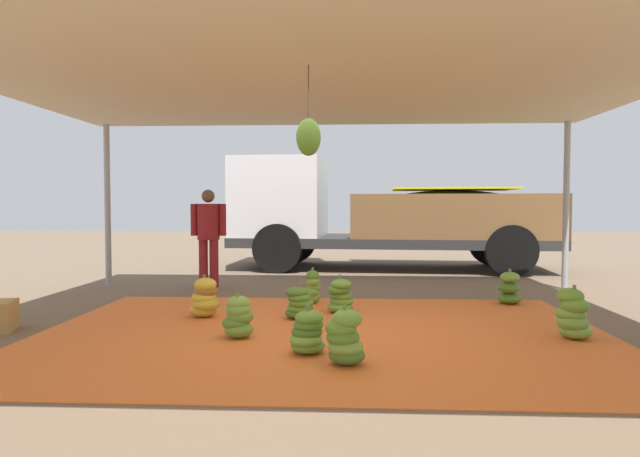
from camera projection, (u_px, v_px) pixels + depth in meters
ground_plane at (331, 291)px, 8.95m from camera, size 40.00×40.00×0.00m
tarp_orange at (323, 333)px, 5.95m from camera, size 6.10×4.39×0.01m
tent_canopy at (322, 77)px, 5.75m from camera, size 8.00×7.00×2.79m
banana_bunch_0 at (312, 288)px, 7.70m from camera, size 0.29×0.32×0.51m
banana_bunch_1 at (345, 339)px, 4.75m from camera, size 0.44×0.43×0.52m
banana_bunch_2 at (299, 304)px, 6.68m from camera, size 0.43×0.42×0.44m
banana_bunch_3 at (509, 289)px, 7.70m from camera, size 0.44×0.45×0.48m
banana_bunch_4 at (341, 297)px, 7.08m from camera, size 0.47×0.49×0.48m
banana_bunch_5 at (573, 315)px, 5.68m from camera, size 0.47×0.46×0.55m
banana_bunch_6 at (205, 299)px, 6.78m from camera, size 0.51×0.50×0.52m
banana_bunch_7 at (307, 333)px, 5.12m from camera, size 0.45×0.45×0.45m
banana_bunch_8 at (238, 318)px, 5.74m from camera, size 0.38×0.38×0.47m
cargo_truck_main at (377, 214)px, 12.04m from camera, size 6.91×2.74×2.40m
worker_0 at (208, 230)px, 9.29m from camera, size 0.60×0.37×1.64m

